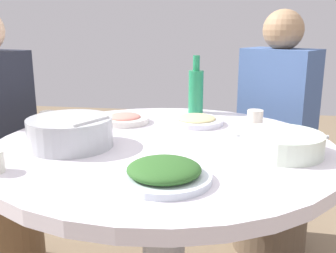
% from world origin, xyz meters
% --- Properties ---
extents(round_dining_table, '(1.15, 1.15, 0.76)m').
position_xyz_m(round_dining_table, '(0.00, 0.00, 0.61)').
color(round_dining_table, '#99999E').
rests_on(round_dining_table, ground).
extents(rice_bowl, '(0.28, 0.28, 0.11)m').
position_xyz_m(rice_bowl, '(-0.08, 0.29, 0.81)').
color(rice_bowl, '#B2B5BA').
rests_on(rice_bowl, round_dining_table).
extents(soup_bowl, '(0.25, 0.28, 0.07)m').
position_xyz_m(soup_bowl, '(-0.05, -0.38, 0.79)').
color(soup_bowl, white).
rests_on(soup_bowl, round_dining_table).
extents(dish_noodles, '(0.22, 0.22, 0.04)m').
position_xyz_m(dish_noodles, '(0.28, -0.09, 0.78)').
color(dish_noodles, white).
rests_on(dish_noodles, round_dining_table).
extents(dish_shrimp, '(0.20, 0.20, 0.04)m').
position_xyz_m(dish_shrimp, '(0.26, 0.20, 0.78)').
color(dish_shrimp, silver).
rests_on(dish_shrimp, round_dining_table).
extents(dish_greens, '(0.24, 0.24, 0.06)m').
position_xyz_m(dish_greens, '(-0.33, -0.06, 0.78)').
color(dish_greens, silver).
rests_on(dish_greens, round_dining_table).
extents(green_bottle, '(0.07, 0.07, 0.26)m').
position_xyz_m(green_bottle, '(0.49, -0.07, 0.87)').
color(green_bottle, '#258855').
rests_on(green_bottle, round_dining_table).
extents(tea_cup_near, '(0.06, 0.06, 0.05)m').
position_xyz_m(tea_cup_near, '(0.18, 0.50, 0.79)').
color(tea_cup_near, beige).
rests_on(tea_cup_near, round_dining_table).
extents(tea_cup_side, '(0.06, 0.06, 0.06)m').
position_xyz_m(tea_cup_side, '(0.29, -0.32, 0.79)').
color(tea_cup_side, beige).
rests_on(tea_cup_side, round_dining_table).
extents(stool_for_diner_left, '(0.36, 0.36, 0.46)m').
position_xyz_m(stool_for_diner_left, '(0.27, 0.81, 0.23)').
color(stool_for_diner_left, brown).
rests_on(stool_for_diner_left, ground).
extents(stool_for_diner_right, '(0.38, 0.38, 0.46)m').
position_xyz_m(stool_for_diner_right, '(0.68, -0.45, 0.23)').
color(stool_for_diner_right, brown).
rests_on(stool_for_diner_right, ground).
extents(diner_right, '(0.46, 0.45, 0.76)m').
position_xyz_m(diner_right, '(0.68, -0.45, 0.78)').
color(diner_right, '#2D333D').
rests_on(diner_right, stool_for_diner_right).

